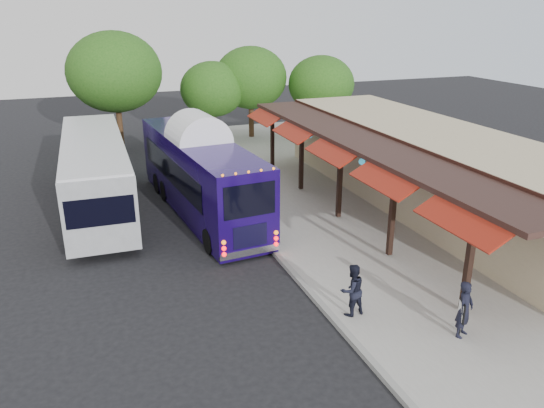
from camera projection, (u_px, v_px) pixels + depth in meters
name	position (u px, v px, depth m)	size (l,w,h in m)	color
ground	(293.00, 277.00, 18.07)	(90.00, 90.00, 0.00)	black
sidewalk	(363.00, 216.00, 23.21)	(10.00, 40.00, 0.15)	#9E9B93
curb	(256.00, 232.00, 21.57)	(0.20, 40.00, 0.16)	gray
station_shelter	(431.00, 169.00, 23.72)	(8.15, 20.00, 3.60)	tan
coach_bus	(200.00, 171.00, 23.19)	(3.28, 11.31, 3.57)	#17064C
city_bus	(95.00, 171.00, 23.74)	(2.93, 12.05, 3.22)	gray
ped_a	(465.00, 309.00, 14.31)	(0.59, 0.39, 1.63)	black
ped_b	(352.00, 290.00, 15.33)	(0.78, 0.61, 1.60)	black
ped_c	(230.00, 161.00, 28.37)	(0.95, 0.40, 1.63)	black
ped_d	(238.00, 173.00, 26.11)	(1.07, 0.61, 1.65)	black
sign_board	(461.00, 313.00, 14.31)	(0.24, 0.46, 1.07)	black
tree_left	(212.00, 89.00, 34.89)	(4.25, 4.25, 5.44)	#382314
tree_mid	(251.00, 78.00, 35.97)	(4.92, 4.92, 6.30)	#382314
tree_right	(321.00, 84.00, 35.87)	(4.47, 4.47, 5.72)	#382314
tree_far	(115.00, 72.00, 32.58)	(5.79, 5.79, 7.42)	#382314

